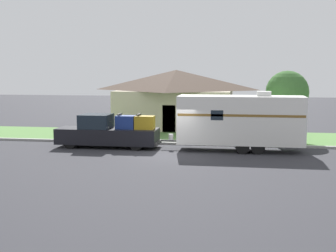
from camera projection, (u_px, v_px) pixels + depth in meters
name	position (u px, v px, depth m)	size (l,w,h in m)	color
ground_plane	(172.00, 155.00, 26.24)	(120.00, 120.00, 0.00)	#2D2D33
curb_strip	(181.00, 144.00, 29.91)	(80.00, 0.30, 0.14)	#999993
lawn_strip	(188.00, 136.00, 33.49)	(80.00, 7.00, 0.03)	#568442
house_across_street	(176.00, 97.00, 39.14)	(9.89, 8.23, 4.77)	beige
pickup_truck	(108.00, 132.00, 28.75)	(6.34, 1.94, 2.10)	black
travel_trailer	(241.00, 120.00, 27.34)	(8.36, 2.22, 3.53)	black
mailbox	(235.00, 129.00, 29.99)	(0.48, 0.20, 1.25)	brown
tree_in_yard	(287.00, 92.00, 31.64)	(2.90, 2.90, 4.72)	brown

